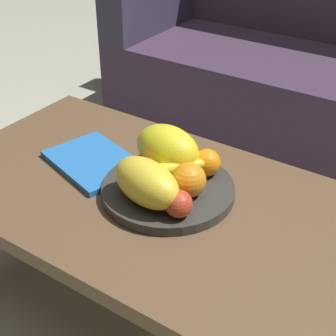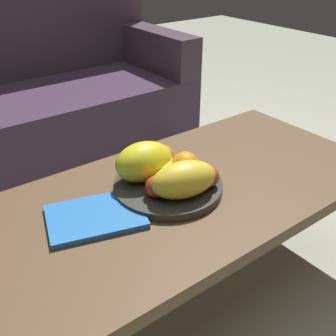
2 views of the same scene
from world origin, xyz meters
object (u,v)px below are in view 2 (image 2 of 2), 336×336
at_px(magazine, 95,216).
at_px(orange_left, 163,156).
at_px(melon_smaller_beside, 184,180).
at_px(apple_front, 156,187).
at_px(orange_front, 185,165).
at_px(coffee_table, 184,200).
at_px(banana_bunch, 167,167).
at_px(couch, 22,109).
at_px(apple_left, 209,176).
at_px(fruit_bowl, 168,186).
at_px(melon_large_front, 144,162).

bearing_deg(magazine, orange_left, 34.06).
relative_size(melon_smaller_beside, apple_front, 3.10).
bearing_deg(melon_smaller_beside, orange_front, 48.90).
height_order(coffee_table, banana_bunch, banana_bunch).
relative_size(couch, banana_bunch, 10.41).
height_order(apple_left, banana_bunch, apple_left).
relative_size(coffee_table, apple_front, 21.08).
relative_size(coffee_table, orange_left, 18.80).
bearing_deg(fruit_bowl, banana_bunch, 59.35).
relative_size(orange_front, apple_left, 1.30).
height_order(coffee_table, fruit_bowl, fruit_bowl).
bearing_deg(melon_large_front, banana_bunch, -24.65).
xyz_separation_m(orange_left, magazine, (-0.29, -0.09, -0.05)).
distance_m(fruit_bowl, magazine, 0.24).
distance_m(fruit_bowl, orange_front, 0.08).
bearing_deg(orange_front, apple_left, -73.44).
xyz_separation_m(fruit_bowl, magazine, (-0.24, 0.00, -0.00)).
xyz_separation_m(fruit_bowl, apple_left, (0.08, -0.08, 0.04)).
xyz_separation_m(melon_large_front, apple_front, (-0.03, -0.10, -0.03)).
height_order(coffee_table, apple_left, apple_left).
height_order(couch, banana_bunch, couch).
distance_m(banana_bunch, magazine, 0.26).
bearing_deg(orange_left, banana_bunch, -117.46).
relative_size(fruit_bowl, orange_front, 3.93).
height_order(coffee_table, couch, couch).
xyz_separation_m(orange_front, apple_front, (-0.13, -0.03, -0.01)).
bearing_deg(coffee_table, orange_front, 46.28).
distance_m(fruit_bowl, orange_left, 0.12).
height_order(couch, fruit_bowl, couch).
bearing_deg(melon_smaller_beside, fruit_bowl, 86.07).
bearing_deg(banana_bunch, couch, 92.87).
height_order(orange_front, apple_front, orange_front).
bearing_deg(coffee_table, orange_left, 85.38).
distance_m(couch, melon_large_front, 1.14).
height_order(melon_large_front, banana_bunch, melon_large_front).
xyz_separation_m(coffee_table, orange_front, (0.02, 0.02, 0.11)).
distance_m(melon_large_front, apple_front, 0.10).
xyz_separation_m(melon_smaller_beside, magazine, (-0.23, 0.08, -0.07)).
relative_size(apple_left, magazine, 0.25).
relative_size(couch, apple_left, 27.00).
bearing_deg(fruit_bowl, melon_smaller_beside, -93.93).
distance_m(melon_smaller_beside, orange_left, 0.18).
xyz_separation_m(melon_large_front, orange_front, (0.10, -0.07, -0.02)).
bearing_deg(apple_left, orange_left, 100.24).
relative_size(couch, melon_large_front, 9.70).
height_order(orange_left, magazine, orange_left).
relative_size(melon_large_front, banana_bunch, 1.07).
distance_m(fruit_bowl, melon_smaller_beside, 0.10).
bearing_deg(orange_front, melon_large_front, 147.56).
height_order(couch, apple_left, couch).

